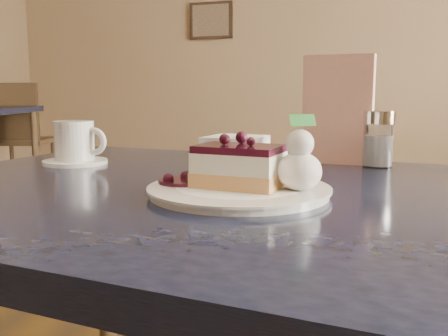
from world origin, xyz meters
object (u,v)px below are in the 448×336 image
(cheesecake_slice, at_px, (239,166))
(coffee_set, at_px, (76,145))
(dessert_plate, at_px, (239,191))
(main_table, at_px, (251,239))

(cheesecake_slice, height_order, coffee_set, coffee_set)
(dessert_plate, distance_m, coffee_set, 0.46)
(coffee_set, bearing_deg, cheesecake_slice, -25.72)
(main_table, distance_m, dessert_plate, 0.10)
(dessert_plate, relative_size, coffee_set, 1.83)
(coffee_set, bearing_deg, main_table, -19.54)
(cheesecake_slice, bearing_deg, main_table, 90.00)
(main_table, distance_m, coffee_set, 0.46)
(main_table, relative_size, cheesecake_slice, 9.96)
(cheesecake_slice, xyz_separation_m, coffee_set, (-0.41, 0.20, -0.00))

